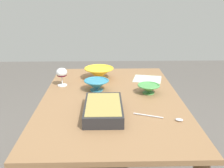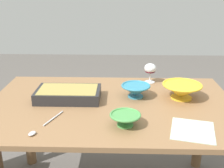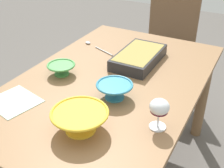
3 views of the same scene
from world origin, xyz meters
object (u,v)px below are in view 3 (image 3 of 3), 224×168
Objects in this scene: casserole_dish at (139,57)px; small_bowl at (80,120)px; napkin at (14,101)px; chair at (167,46)px; serving_bowl at (61,69)px; dining_table at (110,98)px; serving_spoon at (94,46)px; wine_glass at (159,109)px; mixing_bowl at (115,90)px.

small_bowl reaches higher than casserole_dish.
chair is at bearing 169.62° from napkin.
chair is 1.25m from serving_bowl.
dining_table is 0.48m from small_bowl.
chair is 4.05× the size of napkin.
serving_spoon is (-0.78, -0.41, -0.05)m from small_bowl.
napkin is (0.33, -0.04, -0.04)m from serving_bowl.
serving_spoon reaches higher than dining_table.
serving_bowl is (-0.19, -0.65, -0.06)m from wine_glass.
serving_bowl is at bearing -11.24° from chair.
casserole_dish is at bearing -148.81° from wine_glass.
mixing_bowl is (1.27, 0.14, 0.28)m from chair.
mixing_bowl is (0.15, 0.11, 0.17)m from dining_table.
dining_table is 5.42× the size of serving_spoon.
serving_bowl is 0.43m from serving_spoon.
serving_bowl reaches higher than dining_table.
chair is 0.90m from casserole_dish.
casserole_dish is at bearing 5.69° from chair.
dining_table is 0.32m from casserole_dish.
wine_glass is at bearing 121.10° from small_bowl.
chair reaches higher than dining_table.
wine_glass reaches higher than dining_table.
serving_spoon is (-0.07, -0.37, -0.03)m from casserole_dish.
serving_spoon is (-0.61, -0.69, -0.09)m from wine_glass.
dining_table is 9.37× the size of serving_bowl.
casserole_dish is 1.74× the size of napkin.
small_bowl is at bearing 45.44° from serving_bowl.
mixing_bowl is at bearing 7.24° from casserole_dish.
serving_spoon is at bearing -152.49° from small_bowl.
chair is 2.33× the size of casserole_dish.
dining_table is 6.63× the size of napkin.
napkin is at bearing 0.05° from serving_spoon.
wine_glass reaches higher than small_bowl.
wine_glass is at bearing 16.43° from chair.
mixing_bowl is 0.67× the size of serving_spoon.
wine_glass is at bearing 48.53° from serving_spoon.
dining_table is 3.81× the size of casserole_dish.
serving_bowl is at bearing 172.72° from napkin.
serving_bowl is 0.34m from napkin.
mixing_bowl is 0.75× the size of small_bowl.
serving_bowl is (0.08, -0.27, 0.16)m from dining_table.
mixing_bowl is 0.81× the size of napkin.
wine_glass is 0.89× the size of serving_bowl.
wine_glass reaches higher than serving_bowl.
wine_glass reaches higher than casserole_dish.
mixing_bowl is at bearing 40.33° from serving_spoon.
dining_table is 1.64× the size of chair.
chair is at bearing 168.76° from serving_bowl.
napkin is (0.75, 0.00, -0.01)m from serving_spoon.
serving_bowl reaches higher than napkin.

